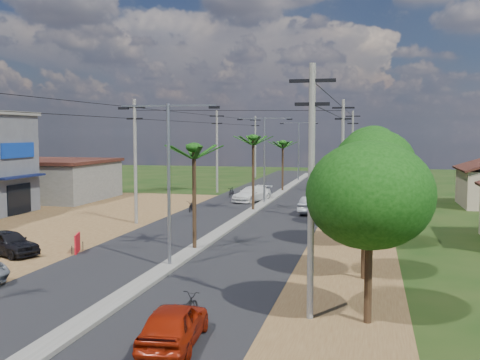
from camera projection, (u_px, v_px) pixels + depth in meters
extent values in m
plane|color=black|center=(170.00, 268.00, 27.49)|extent=(160.00, 160.00, 0.00)
cube|color=black|center=(239.00, 221.00, 42.04)|extent=(12.00, 110.00, 0.04)
cube|color=#605E56|center=(248.00, 214.00, 44.95)|extent=(1.00, 90.00, 0.18)
cube|color=brown|center=(5.00, 228.00, 38.65)|extent=(18.00, 46.00, 0.04)
cube|color=brown|center=(355.00, 225.00, 40.12)|extent=(5.00, 90.00, 0.03)
cube|color=#0E163C|center=(22.00, 177.00, 44.80)|extent=(0.80, 5.40, 0.15)
cube|color=black|center=(19.00, 199.00, 45.03)|extent=(0.10, 3.00, 2.40)
cube|color=navy|center=(18.00, 150.00, 44.69)|extent=(0.12, 4.20, 1.20)
cube|color=#605E56|center=(53.00, 181.00, 55.38)|extent=(10.00, 10.00, 3.60)
cube|color=#331611|center=(53.00, 161.00, 55.21)|extent=(10.40, 10.40, 0.30)
cylinder|color=black|center=(368.00, 264.00, 19.34)|extent=(0.28, 0.28, 4.20)
ellipsoid|color=black|center=(370.00, 195.00, 19.13)|extent=(4.40, 4.40, 3.74)
cylinder|color=black|center=(364.00, 237.00, 25.22)|extent=(0.28, 0.28, 3.85)
ellipsoid|color=black|center=(365.00, 189.00, 25.03)|extent=(4.00, 4.00, 3.40)
cylinder|color=black|center=(373.00, 209.00, 31.89)|extent=(0.28, 0.28, 4.55)
ellipsoid|color=black|center=(374.00, 163.00, 31.67)|extent=(4.60, 4.60, 3.91)
cylinder|color=black|center=(368.00, 199.00, 38.77)|extent=(0.28, 0.28, 4.06)
ellipsoid|color=black|center=(369.00, 166.00, 38.57)|extent=(4.20, 4.20, 3.57)
cylinder|color=black|center=(371.00, 184.00, 46.46)|extent=(0.28, 0.28, 4.76)
ellipsoid|color=black|center=(372.00, 151.00, 46.23)|extent=(4.80, 4.80, 4.08)
cylinder|color=black|center=(367.00, 182.00, 54.36)|extent=(0.28, 0.28, 3.64)
ellipsoid|color=black|center=(367.00, 161.00, 54.18)|extent=(3.80, 3.80, 3.23)
cylinder|color=black|center=(373.00, 170.00, 61.93)|extent=(0.28, 0.28, 4.90)
ellipsoid|color=black|center=(374.00, 145.00, 61.69)|extent=(5.00, 5.00, 4.25)
cylinder|color=black|center=(370.00, 168.00, 69.79)|extent=(0.28, 0.28, 4.34)
ellipsoid|color=black|center=(371.00, 148.00, 69.58)|extent=(4.40, 4.40, 3.74)
cylinder|color=black|center=(194.00, 200.00, 31.12)|extent=(0.22, 0.22, 5.80)
cylinder|color=black|center=(253.00, 175.00, 46.63)|extent=(0.22, 0.22, 6.20)
cylinder|color=black|center=(283.00, 167.00, 62.19)|extent=(0.22, 0.22, 5.50)
cylinder|color=gray|center=(169.00, 187.00, 27.15)|extent=(0.16, 0.16, 8.00)
cube|color=gray|center=(192.00, 105.00, 26.55)|extent=(2.40, 0.08, 0.08)
cube|color=gray|center=(145.00, 106.00, 27.09)|extent=(2.40, 0.08, 0.08)
cube|color=black|center=(214.00, 107.00, 26.31)|extent=(0.50, 0.18, 0.12)
cube|color=black|center=(123.00, 108.00, 27.35)|extent=(0.50, 0.18, 0.12)
cylinder|color=gray|center=(264.00, 161.00, 51.41)|extent=(0.16, 0.16, 8.00)
cube|color=gray|center=(277.00, 118.00, 50.80)|extent=(2.40, 0.08, 0.08)
cube|color=gray|center=(252.00, 118.00, 51.35)|extent=(2.40, 0.08, 0.08)
cube|color=black|center=(290.00, 119.00, 50.56)|extent=(0.50, 0.18, 0.12)
cube|color=black|center=(240.00, 120.00, 51.60)|extent=(0.50, 0.18, 0.12)
cylinder|color=gray|center=(299.00, 152.00, 75.66)|extent=(0.16, 0.16, 8.00)
cube|color=gray|center=(308.00, 123.00, 75.06)|extent=(2.40, 0.08, 0.08)
cube|color=gray|center=(290.00, 123.00, 75.60)|extent=(2.40, 0.08, 0.08)
cube|color=black|center=(316.00, 123.00, 74.82)|extent=(0.50, 0.18, 0.12)
cube|color=black|center=(282.00, 124.00, 75.86)|extent=(0.50, 0.18, 0.12)
cylinder|color=#605E56|center=(135.00, 162.00, 40.34)|extent=(0.24, 0.24, 9.00)
cube|color=black|center=(134.00, 107.00, 40.00)|extent=(1.60, 0.12, 0.12)
cube|color=black|center=(135.00, 119.00, 40.07)|extent=(1.20, 0.12, 0.12)
cylinder|color=#605E56|center=(217.00, 152.00, 61.68)|extent=(0.24, 0.24, 9.00)
cube|color=black|center=(217.00, 116.00, 61.35)|extent=(1.60, 0.12, 0.12)
cube|color=black|center=(217.00, 123.00, 61.42)|extent=(1.20, 0.12, 0.12)
cylinder|color=#605E56|center=(255.00, 147.00, 82.06)|extent=(0.24, 0.24, 9.00)
cube|color=black|center=(255.00, 120.00, 81.73)|extent=(1.60, 0.12, 0.12)
cube|color=black|center=(255.00, 126.00, 81.79)|extent=(1.20, 0.12, 0.12)
cylinder|color=#605E56|center=(311.00, 193.00, 19.59)|extent=(0.24, 0.24, 9.00)
cube|color=black|center=(312.00, 81.00, 19.25)|extent=(1.60, 0.12, 0.12)
cube|color=black|center=(312.00, 104.00, 19.32)|extent=(1.20, 0.12, 0.12)
cylinder|color=#605E56|center=(342.00, 162.00, 40.93)|extent=(0.24, 0.24, 9.00)
cube|color=black|center=(343.00, 108.00, 40.60)|extent=(1.60, 0.12, 0.12)
cube|color=black|center=(343.00, 119.00, 40.67)|extent=(1.20, 0.12, 0.12)
cylinder|color=#605E56|center=(352.00, 151.00, 62.28)|extent=(0.24, 0.24, 9.00)
cube|color=black|center=(353.00, 116.00, 61.95)|extent=(1.60, 0.12, 0.12)
cube|color=black|center=(353.00, 123.00, 62.02)|extent=(1.20, 0.12, 0.12)
imported|color=maroon|center=(174.00, 325.00, 17.35)|extent=(1.93, 4.09, 1.35)
imported|color=gray|center=(313.00, 205.00, 45.50)|extent=(2.07, 4.43, 1.41)
imported|color=silver|center=(252.00, 194.00, 53.55)|extent=(3.61, 5.29, 1.42)
imported|color=black|center=(8.00, 243.00, 30.14)|extent=(4.27, 2.92, 1.35)
imported|color=black|center=(185.00, 310.00, 19.49)|extent=(0.93, 1.90, 0.96)
imported|color=black|center=(191.00, 207.00, 46.68)|extent=(0.90, 1.81, 0.91)
imported|color=black|center=(231.00, 193.00, 57.15)|extent=(0.57, 1.68, 0.99)
cube|color=#B31018|center=(77.00, 244.00, 30.77)|extent=(0.51, 1.25, 1.08)
cylinder|color=black|center=(72.00, 251.00, 30.21)|extent=(0.04, 0.04, 0.54)
cylinder|color=black|center=(83.00, 246.00, 31.37)|extent=(0.04, 0.04, 0.54)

